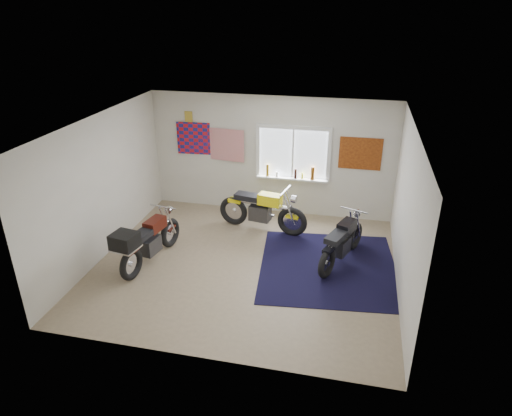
% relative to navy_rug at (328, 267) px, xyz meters
% --- Properties ---
extents(ground, '(5.50, 5.50, 0.00)m').
position_rel_navy_rug_xyz_m(ground, '(-1.54, -0.27, -0.01)').
color(ground, '#9E896B').
rests_on(ground, ground).
extents(room_shell, '(5.50, 5.50, 5.50)m').
position_rel_navy_rug_xyz_m(room_shell, '(-1.54, -0.27, 1.63)').
color(room_shell, white).
rests_on(room_shell, ground).
extents(navy_rug, '(2.77, 2.86, 0.01)m').
position_rel_navy_rug_xyz_m(navy_rug, '(0.00, 0.00, 0.00)').
color(navy_rug, black).
rests_on(navy_rug, ground).
extents(window_assembly, '(1.66, 0.17, 1.26)m').
position_rel_navy_rug_xyz_m(window_assembly, '(-1.04, 2.20, 1.36)').
color(window_assembly, white).
rests_on(window_assembly, room_shell).
extents(oil_bottles, '(1.10, 0.09, 0.30)m').
position_rel_navy_rug_xyz_m(oil_bottles, '(-0.97, 2.13, 1.02)').
color(oil_bottles, '#855F13').
rests_on(oil_bottles, window_assembly).
extents(flag_display, '(1.60, 0.10, 1.17)m').
position_rel_navy_rug_xyz_m(flag_display, '(-3.44, 2.21, 2.14)').
color(flag_display, red).
rests_on(flag_display, room_shell).
extents(triumph_poster, '(0.90, 0.03, 0.70)m').
position_rel_navy_rug_xyz_m(triumph_poster, '(0.41, 2.21, 1.54)').
color(triumph_poster, '#A54C14').
rests_on(triumph_poster, room_shell).
extents(yellow_triumph, '(2.00, 0.63, 1.01)m').
position_rel_navy_rug_xyz_m(yellow_triumph, '(-1.53, 1.23, 0.44)').
color(yellow_triumph, black).
rests_on(yellow_triumph, ground).
extents(black_chrome_bike, '(0.82, 1.72, 0.93)m').
position_rel_navy_rug_xyz_m(black_chrome_bike, '(0.21, 0.25, 0.40)').
color(black_chrome_bike, black).
rests_on(black_chrome_bike, navy_rug).
extents(maroon_tourer, '(0.72, 1.89, 0.96)m').
position_rel_navy_rug_xyz_m(maroon_tourer, '(-3.31, -0.65, 0.49)').
color(maroon_tourer, black).
rests_on(maroon_tourer, ground).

